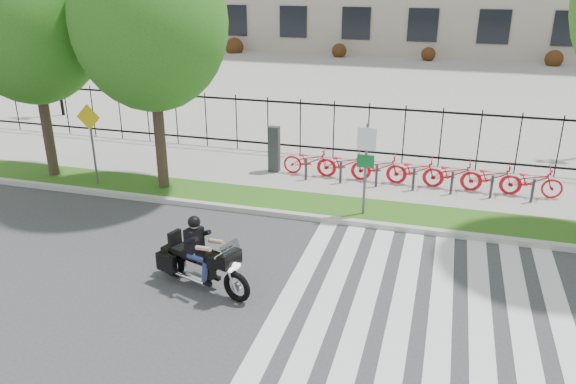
# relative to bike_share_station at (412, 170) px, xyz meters

# --- Properties ---
(ground) EXTENTS (120.00, 120.00, 0.00)m
(ground) POSITION_rel_bike_share_station_xyz_m (-4.07, -7.20, -0.61)
(ground) COLOR #373739
(ground) RESTS_ON ground
(curb) EXTENTS (60.00, 0.20, 0.15)m
(curb) POSITION_rel_bike_share_station_xyz_m (-4.07, -3.10, -0.54)
(curb) COLOR #AFADA4
(curb) RESTS_ON ground
(grass_verge) EXTENTS (60.00, 1.50, 0.15)m
(grass_verge) POSITION_rel_bike_share_station_xyz_m (-4.07, -2.25, -0.54)
(grass_verge) COLOR #285A16
(grass_verge) RESTS_ON ground
(sidewalk) EXTENTS (60.00, 3.50, 0.15)m
(sidewalk) POSITION_rel_bike_share_station_xyz_m (-4.07, 0.25, -0.54)
(sidewalk) COLOR gray
(sidewalk) RESTS_ON ground
(plaza) EXTENTS (80.00, 34.00, 0.10)m
(plaza) POSITION_rel_bike_share_station_xyz_m (-4.07, 17.80, -0.56)
(plaza) COLOR gray
(plaza) RESTS_ON ground
(crosswalk_stripes) EXTENTS (5.70, 8.00, 0.01)m
(crosswalk_stripes) POSITION_rel_bike_share_station_xyz_m (0.75, -7.20, -0.61)
(crosswalk_stripes) COLOR silver
(crosswalk_stripes) RESTS_ON ground
(iron_fence) EXTENTS (30.00, 0.06, 2.00)m
(iron_fence) POSITION_rel_bike_share_station_xyz_m (-4.07, 2.00, 0.54)
(iron_fence) COLOR black
(iron_fence) RESTS_ON sidewalk
(lamp_post_left) EXTENTS (1.06, 0.70, 4.25)m
(lamp_post_left) POSITION_rel_bike_share_station_xyz_m (-16.07, 4.80, 2.59)
(lamp_post_left) COLOR black
(lamp_post_left) RESTS_ON ground
(street_tree_0) EXTENTS (4.29, 4.29, 7.25)m
(street_tree_0) POSITION_rel_bike_share_station_xyz_m (-11.16, -2.25, 4.31)
(street_tree_0) COLOR #32251B
(street_tree_0) RESTS_ON grass_verge
(street_tree_1) EXTENTS (4.33, 4.33, 7.34)m
(street_tree_1) POSITION_rel_bike_share_station_xyz_m (-7.23, -2.25, 4.37)
(street_tree_1) COLOR #32251B
(street_tree_1) RESTS_ON grass_verge
(bike_share_station) EXTENTS (8.84, 0.84, 1.50)m
(bike_share_station) POSITION_rel_bike_share_station_xyz_m (0.00, 0.00, 0.00)
(bike_share_station) COLOR #2D2D33
(bike_share_station) RESTS_ON sidewalk
(sign_pole_regulatory) EXTENTS (0.50, 0.09, 2.50)m
(sign_pole_regulatory) POSITION_rel_bike_share_station_xyz_m (-1.07, -2.62, 1.13)
(sign_pole_regulatory) COLOR #59595B
(sign_pole_regulatory) RESTS_ON grass_verge
(sign_pole_warning) EXTENTS (0.78, 0.09, 2.49)m
(sign_pole_warning) POSITION_rel_bike_share_station_xyz_m (-9.32, -2.62, 1.13)
(sign_pole_warning) COLOR #59595B
(sign_pole_warning) RESTS_ON grass_verge
(motorcycle_rider) EXTENTS (2.43, 1.20, 1.95)m
(motorcycle_rider) POSITION_rel_bike_share_station_xyz_m (-3.77, -7.09, 0.04)
(motorcycle_rider) COLOR black
(motorcycle_rider) RESTS_ON ground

